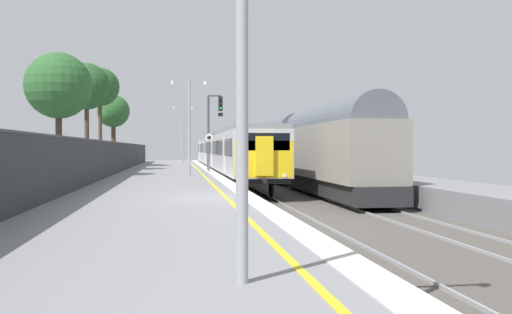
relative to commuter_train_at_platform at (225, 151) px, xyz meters
The scene contains 12 objects.
ground 28.22m from the commuter_train_at_platform, 88.89° to the right, with size 17.40×110.00×1.21m.
commuter_train_at_platform is the anchor object (origin of this frame).
freight_train_adjacent_track 11.06m from the commuter_train_at_platform, 68.76° to the right, with size 2.60×29.50×4.80m.
signal_gantry 7.15m from the commuter_train_at_platform, 102.46° to the right, with size 1.10×0.24×5.23m.
speed_limit_sign 9.56m from the commuter_train_at_platform, 101.14° to the right, with size 0.59×0.08×2.51m.
platform_lamp_mid 14.76m from the commuter_train_at_platform, 102.77° to the right, with size 2.00×0.20×5.34m.
platform_lamp_far 11.55m from the commuter_train_at_platform, 106.55° to the left, with size 2.00×0.20×5.75m.
platform_back_fence 29.15m from the commuter_train_at_platform, 105.00° to the right, with size 0.07×99.00×1.92m.
background_tree_left 11.37m from the commuter_train_at_platform, behind, with size 3.11×3.11×8.07m.
background_tree_centre 11.45m from the commuter_train_at_platform, 150.96° to the left, with size 2.87×2.87×6.27m.
background_tree_right 18.15m from the commuter_train_at_platform, 124.92° to the right, with size 3.52×3.52×6.63m.
background_tree_back 12.53m from the commuter_train_at_platform, 148.17° to the right, with size 3.17×3.17×7.33m.
Camera 1 is at (-1.87, -17.51, 1.51)m, focal length 39.37 mm.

